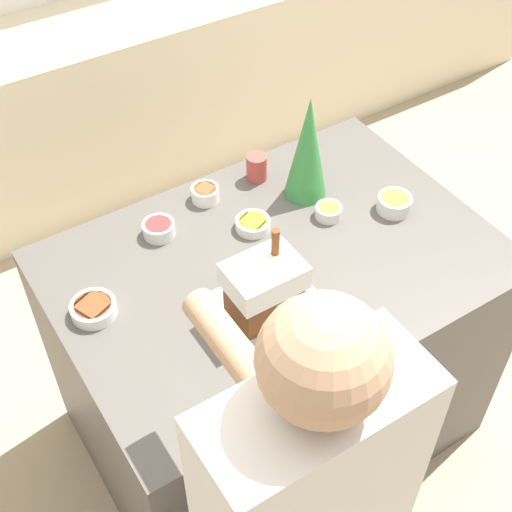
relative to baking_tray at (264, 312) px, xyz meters
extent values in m
plane|color=tan|center=(0.15, 0.16, -0.96)|extent=(12.00, 12.00, 0.00)
cube|color=beige|center=(0.15, 1.96, -0.49)|extent=(6.00, 0.60, 0.94)
cube|color=#514C47|center=(0.15, 0.16, -0.48)|extent=(1.41, 0.98, 0.96)
cube|color=#B2B2BC|center=(0.00, 0.00, 0.00)|extent=(0.37, 0.31, 0.01)
cube|color=brown|center=(0.00, 0.00, 0.06)|extent=(0.19, 0.14, 0.11)
cube|color=white|center=(0.00, 0.00, 0.16)|extent=(0.22, 0.16, 0.08)
cylinder|color=brown|center=(0.05, 0.02, 0.24)|extent=(0.02, 0.02, 0.09)
cone|color=#33843D|center=(0.42, 0.38, 0.19)|extent=(0.15, 0.15, 0.39)
cylinder|color=silver|center=(-0.11, 0.47, 0.02)|extent=(0.11, 0.11, 0.05)
cylinder|color=red|center=(-0.11, 0.47, 0.04)|extent=(0.09, 0.09, 0.01)
cylinder|color=white|center=(0.11, 0.54, 0.02)|extent=(0.10, 0.10, 0.05)
cylinder|color=brown|center=(0.11, 0.54, 0.04)|extent=(0.08, 0.08, 0.01)
cylinder|color=silver|center=(0.42, 0.24, 0.02)|extent=(0.09, 0.09, 0.04)
cylinder|color=yellow|center=(0.42, 0.24, 0.03)|extent=(0.07, 0.07, 0.01)
cylinder|color=silver|center=(0.63, 0.15, 0.02)|extent=(0.12, 0.12, 0.05)
cylinder|color=yellow|center=(0.63, 0.15, 0.04)|extent=(0.10, 0.10, 0.01)
cylinder|color=white|center=(-0.43, 0.27, 0.02)|extent=(0.14, 0.14, 0.04)
cylinder|color=brown|center=(-0.43, 0.27, 0.03)|extent=(0.11, 0.11, 0.01)
cylinder|color=white|center=(0.17, 0.33, 0.01)|extent=(0.12, 0.12, 0.04)
cylinder|color=yellow|center=(0.17, 0.33, 0.03)|extent=(0.10, 0.10, 0.01)
cylinder|color=#B24238|center=(0.32, 0.54, 0.05)|extent=(0.07, 0.07, 0.10)
cube|color=silver|center=(-0.29, -0.61, 0.23)|extent=(0.46, 0.21, 0.67)
sphere|color=tan|center=(-0.29, -0.61, 0.68)|extent=(0.23, 0.23, 0.23)
cylinder|color=tan|center=(-0.29, -0.38, 0.38)|extent=(0.08, 0.46, 0.08)
camera|label=1|loc=(-0.75, -1.14, 1.63)|focal=50.00mm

